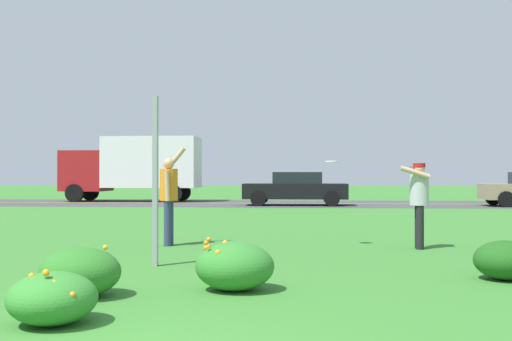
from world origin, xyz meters
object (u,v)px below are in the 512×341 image
object	(u,v)px
frisbee_white	(332,161)
person_catcher_red_cap_gray_shirt	(419,197)
sign_post_near_path	(155,181)
person_thrower_orange_shirt	(169,193)
box_truck_red	(134,165)
car_black_center_left	(296,188)

from	to	relation	value
frisbee_white	person_catcher_red_cap_gray_shirt	bearing A→B (deg)	-8.38
sign_post_near_path	person_catcher_red_cap_gray_shirt	world-z (taller)	sign_post_near_path
person_thrower_orange_shirt	frisbee_white	bearing A→B (deg)	1.36
person_thrower_orange_shirt	frisbee_white	world-z (taller)	person_thrower_orange_shirt
frisbee_white	box_truck_red	distance (m)	21.07
person_thrower_orange_shirt	box_truck_red	size ratio (longest dim) A/B	0.28
person_thrower_orange_shirt	car_black_center_left	size ratio (longest dim) A/B	0.42
frisbee_white	box_truck_red	world-z (taller)	box_truck_red
person_thrower_orange_shirt	box_truck_red	distance (m)	20.03
person_thrower_orange_shirt	car_black_center_left	world-z (taller)	person_thrower_orange_shirt
sign_post_near_path	box_truck_red	distance (m)	22.67
person_catcher_red_cap_gray_shirt	box_truck_red	xyz separation A→B (m)	(-10.64, 19.24, 0.86)
person_catcher_red_cap_gray_shirt	frisbee_white	world-z (taller)	frisbee_white
person_catcher_red_cap_gray_shirt	box_truck_red	world-z (taller)	box_truck_red
sign_post_near_path	person_catcher_red_cap_gray_shirt	xyz separation A→B (m)	(4.25, 2.50, -0.31)
car_black_center_left	box_truck_red	distance (m)	8.82
box_truck_red	frisbee_white	bearing A→B (deg)	-64.46
sign_post_near_path	car_black_center_left	size ratio (longest dim) A/B	0.56
box_truck_red	person_catcher_red_cap_gray_shirt	bearing A→B (deg)	-61.06
person_catcher_red_cap_gray_shirt	box_truck_red	bearing A→B (deg)	118.94
person_thrower_orange_shirt	person_catcher_red_cap_gray_shirt	xyz separation A→B (m)	(4.64, -0.16, -0.06)
person_thrower_orange_shirt	box_truck_red	bearing A→B (deg)	107.45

